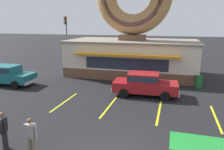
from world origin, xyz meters
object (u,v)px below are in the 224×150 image
Objects in this scene: golf_ball at (197,147)px; car_teal at (7,74)px; car_red at (145,83)px; pedestrian_hooded_kid at (31,135)px; trash_bin at (199,81)px; pedestrian_blue_sweater_man at (4,129)px; traffic_light_pole at (66,33)px.

golf_ball is 15.36m from car_teal.
car_red is at bearing 1.82° from car_teal.
car_red is at bearing 69.25° from pedestrian_hooded_kid.
golf_ball is 0.04× the size of trash_bin.
car_red is 2.86× the size of pedestrian_blue_sweater_man.
traffic_light_pole reaches higher than pedestrian_blue_sweater_man.
pedestrian_hooded_kid is (1.27, -0.03, -0.05)m from pedestrian_blue_sweater_man.
golf_ball is 9.27m from trash_bin.
car_red is (-2.98, 6.10, 0.82)m from golf_ball.
pedestrian_blue_sweater_man is at bearing -49.53° from car_teal.
pedestrian_hooded_kid is at bearing -44.76° from car_teal.
pedestrian_blue_sweater_man is 19.79m from traffic_light_pole.
pedestrian_hooded_kid is at bearing -1.52° from pedestrian_blue_sweater_man.
trash_bin is at bearing -24.94° from traffic_light_pole.
trash_bin is at bearing 38.88° from car_red.
golf_ball is 0.01× the size of car_teal.
pedestrian_blue_sweater_man reaches higher than golf_ball.
pedestrian_blue_sweater_man is at bearing 178.48° from pedestrian_hooded_kid.
pedestrian_blue_sweater_man is (6.80, -7.97, 0.02)m from car_teal.
car_red is 9.44m from pedestrian_blue_sweater_man.
golf_ball is 6.59m from pedestrian_hooded_kid.
car_teal reaches higher than golf_ball.
trash_bin is (3.86, 3.12, -0.37)m from car_red.
traffic_light_pole is (-6.69, 18.42, 2.81)m from pedestrian_blue_sweater_man.
car_red is at bearing 61.94° from pedestrian_blue_sweater_man.
pedestrian_blue_sweater_man reaches higher than car_teal.
car_teal is 0.79× the size of traffic_light_pole.
car_red is at bearing -141.12° from trash_bin.
pedestrian_blue_sweater_man is 1.05× the size of pedestrian_hooded_kid.
trash_bin is at bearing 54.03° from pedestrian_blue_sweater_man.
trash_bin is (8.30, 11.44, -0.40)m from pedestrian_blue_sweater_man.
traffic_light_pole is (-11.13, 10.09, 2.84)m from car_red.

